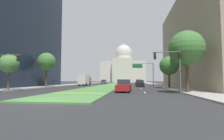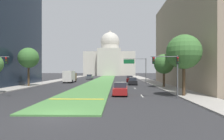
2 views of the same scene
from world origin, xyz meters
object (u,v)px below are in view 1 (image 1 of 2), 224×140
object	(u,v)px
capitol_building	(124,69)
sedan_far_horizon	(104,82)
box_truck_delivery	(85,80)
traffic_light_near_left	(4,64)
overhead_guide_sign	(145,69)
traffic_light_near_right	(172,62)
street_tree_left_near	(9,64)
sedan_midblock	(140,83)
street_tree_right_near	(186,48)
street_tree_left_mid	(47,62)
sedan_lead_stopped	(124,86)
street_tree_right_mid	(169,66)
sedan_distant	(139,83)

from	to	relation	value
capitol_building	sedan_far_horizon	xyz separation A→B (m)	(-5.41, -53.06, -8.58)
capitol_building	box_truck_delivery	xyz separation A→B (m)	(-8.15, -71.27, -7.72)
traffic_light_near_left	overhead_guide_sign	bearing A→B (deg)	52.18
sedan_far_horizon	capitol_building	bearing A→B (deg)	84.18
traffic_light_near_right	traffic_light_near_left	bearing A→B (deg)	-179.51
traffic_light_near_left	traffic_light_near_right	size ratio (longest dim) A/B	1.00
capitol_building	street_tree_left_near	size ratio (longest dim) A/B	5.29
traffic_light_near_left	sedan_midblock	distance (m)	28.91
overhead_guide_sign	street_tree_right_near	distance (m)	25.16
street_tree_left_mid	sedan_lead_stopped	world-z (taller)	street_tree_left_mid
street_tree_left_near	street_tree_left_mid	size ratio (longest dim) A/B	0.72
overhead_guide_sign	street_tree_left_mid	distance (m)	25.85
street_tree_left_near	sedan_far_horizon	bearing A→B (deg)	80.02
street_tree_right_mid	traffic_light_near_right	bearing A→B (deg)	-100.64
street_tree_left_near	traffic_light_near_right	bearing A→B (deg)	-7.55
traffic_light_near_left	sedan_far_horizon	xyz separation A→B (m)	(5.57, 46.32, -2.98)
box_truck_delivery	street_tree_right_near	bearing A→B (deg)	-50.99
traffic_light_near_left	street_tree_left_mid	bearing A→B (deg)	99.31
sedan_lead_stopped	sedan_far_horizon	xyz separation A→B (m)	(-10.42, 43.14, -0.00)
capitol_building	street_tree_right_mid	world-z (taller)	capitol_building
traffic_light_near_right	street_tree_left_near	size ratio (longest dim) A/B	0.91
box_truck_delivery	sedan_distant	bearing A→B (deg)	11.20
street_tree_left_mid	street_tree_right_mid	xyz separation A→B (m)	(27.23, -1.09, -1.31)
traffic_light_near_right	street_tree_right_near	bearing A→B (deg)	37.44
capitol_building	street_tree_right_mid	size ratio (longest dim) A/B	4.64
sedan_lead_stopped	box_truck_delivery	size ratio (longest dim) A/B	0.70
street_tree_right_near	sedan_midblock	distance (m)	20.83
capitol_building	traffic_light_near_left	size ratio (longest dim) A/B	5.82
sedan_midblock	capitol_building	bearing A→B (deg)	95.98
traffic_light_near_left	street_tree_right_near	world-z (taller)	street_tree_right_near
sedan_far_horizon	box_truck_delivery	bearing A→B (deg)	-98.55
traffic_light_near_left	sedan_lead_stopped	bearing A→B (deg)	11.24
traffic_light_near_left	sedan_far_horizon	bearing A→B (deg)	83.14
traffic_light_near_right	sedan_midblock	xyz separation A→B (m)	(-2.82, 21.26, -3.01)
sedan_distant	sedan_far_horizon	distance (m)	20.20
street_tree_right_near	sedan_distant	world-z (taller)	street_tree_right_near
capitol_building	sedan_lead_stopped	world-z (taller)	capitol_building
street_tree_left_near	sedan_midblock	world-z (taller)	street_tree_left_near
street_tree_left_near	sedan_midblock	distance (m)	28.03
traffic_light_near_right	street_tree_right_near	size ratio (longest dim) A/B	0.65
traffic_light_near_right	street_tree_left_mid	bearing A→B (deg)	147.75
capitol_building	overhead_guide_sign	xyz separation A→B (m)	(9.78, -72.63, -4.73)
sedan_distant	street_tree_left_mid	bearing A→B (deg)	-144.16
traffic_light_near_left	sedan_distant	distance (m)	36.81
overhead_guide_sign	street_tree_right_mid	xyz separation A→B (m)	(3.91, -12.17, -0.09)
traffic_light_near_left	street_tree_left_near	world-z (taller)	street_tree_left_near
street_tree_left_mid	sedan_midblock	size ratio (longest dim) A/B	1.76
street_tree_left_near	street_tree_right_mid	world-z (taller)	street_tree_right_mid
capitol_building	street_tree_right_near	distance (m)	98.49
sedan_lead_stopped	street_tree_right_mid	bearing A→B (deg)	52.74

